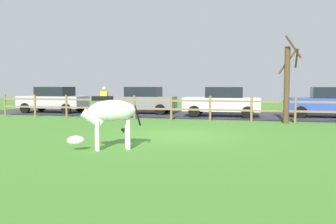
# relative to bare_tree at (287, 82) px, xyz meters

# --- Properties ---
(ground_plane) EXTENTS (60.00, 60.00, 0.00)m
(ground_plane) POSITION_rel_bare_tree_xyz_m (-3.83, -4.84, -1.84)
(ground_plane) COLOR #47842D
(parking_asphalt) EXTENTS (28.00, 7.40, 0.05)m
(parking_asphalt) POSITION_rel_bare_tree_xyz_m (-3.83, 4.46, -1.82)
(parking_asphalt) COLOR #38383D
(parking_asphalt) RESTS_ON ground_plane
(paddock_fence) EXTENTS (21.02, 0.11, 1.20)m
(paddock_fence) POSITION_rel_bare_tree_xyz_m (-4.37, 0.16, -1.16)
(paddock_fence) COLOR olive
(paddock_fence) RESTS_ON ground_plane
(bare_tree) EXTENTS (0.96, 1.05, 3.81)m
(bare_tree) POSITION_rel_bare_tree_xyz_m (0.00, 0.00, 0.00)
(bare_tree) COLOR #513A23
(bare_tree) RESTS_ON ground_plane
(zebra) EXTENTS (1.75, 1.16, 1.41)m
(zebra) POSITION_rel_bare_tree_xyz_m (-5.06, -7.76, -0.92)
(zebra) COLOR white
(zebra) RESTS_ON ground_plane
(crow_on_grass) EXTENTS (0.21, 0.10, 0.20)m
(crow_on_grass) POSITION_rel_bare_tree_xyz_m (-5.87, -4.73, -1.72)
(crow_on_grass) COLOR black
(crow_on_grass) RESTS_ON ground_plane
(parked_car_silver) EXTENTS (4.05, 1.98, 1.56)m
(parked_car_silver) POSITION_rel_bare_tree_xyz_m (-13.31, 2.53, -1.00)
(parked_car_silver) COLOR #B7BABF
(parked_car_silver) RESTS_ON parking_asphalt
(parked_car_grey) EXTENTS (4.05, 1.98, 1.56)m
(parked_car_grey) POSITION_rel_bare_tree_xyz_m (-7.85, 3.17, -1.00)
(parked_car_grey) COLOR slate
(parked_car_grey) RESTS_ON parking_asphalt
(parked_car_blue) EXTENTS (4.07, 2.03, 1.56)m
(parked_car_blue) POSITION_rel_bare_tree_xyz_m (2.30, 3.13, -1.00)
(parked_car_blue) COLOR #2D4CAD
(parked_car_blue) RESTS_ON parking_asphalt
(parked_car_white) EXTENTS (4.05, 1.98, 1.56)m
(parked_car_white) POSITION_rel_bare_tree_xyz_m (-3.07, 2.41, -1.00)
(parked_car_white) COLOR white
(parked_car_white) RESTS_ON parking_asphalt
(visitor_near_fence) EXTENTS (0.37, 0.24, 1.64)m
(visitor_near_fence) POSITION_rel_bare_tree_xyz_m (-8.62, -0.32, -0.93)
(visitor_near_fence) COLOR #232847
(visitor_near_fence) RESTS_ON ground_plane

